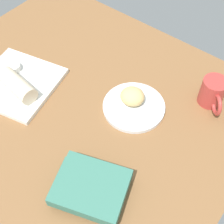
# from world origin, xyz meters

# --- Properties ---
(dining_table) EXTENTS (1.10, 0.90, 0.04)m
(dining_table) POSITION_xyz_m (0.00, 0.00, 0.02)
(dining_table) COLOR brown
(dining_table) RESTS_ON ground
(round_plate) EXTENTS (0.20, 0.20, 0.01)m
(round_plate) POSITION_xyz_m (0.17, 0.07, 0.05)
(round_plate) COLOR white
(round_plate) RESTS_ON dining_table
(scone_pastry) EXTENTS (0.10, 0.09, 0.05)m
(scone_pastry) POSITION_xyz_m (0.15, 0.08, 0.08)
(scone_pastry) COLOR #D6B471
(scone_pastry) RESTS_ON round_plate
(square_plate) EXTENTS (0.31, 0.31, 0.02)m
(square_plate) POSITION_xyz_m (-0.20, -0.10, 0.05)
(square_plate) COLOR white
(square_plate) RESTS_ON dining_table
(sauce_cup) EXTENTS (0.05, 0.05, 0.02)m
(sauce_cup) POSITION_xyz_m (-0.25, -0.07, 0.07)
(sauce_cup) COLOR silver
(sauce_cup) RESTS_ON square_plate
(breakfast_wrap) EXTENTS (0.15, 0.07, 0.06)m
(breakfast_wrap) POSITION_xyz_m (-0.16, -0.12, 0.09)
(breakfast_wrap) COLOR beige
(breakfast_wrap) RESTS_ON square_plate
(book_stack) EXTENTS (0.23, 0.20, 0.05)m
(book_stack) POSITION_xyz_m (0.25, -0.23, 0.07)
(book_stack) COLOR #387260
(book_stack) RESTS_ON dining_table
(coffee_mug) EXTENTS (0.10, 0.11, 0.09)m
(coffee_mug) POSITION_xyz_m (0.35, 0.24, 0.09)
(coffee_mug) COLOR #B23833
(coffee_mug) RESTS_ON dining_table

